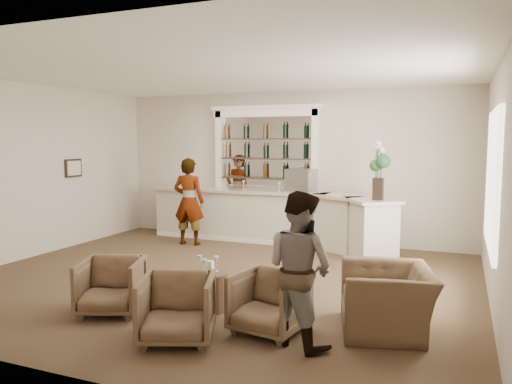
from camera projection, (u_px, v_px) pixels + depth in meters
ground at (217, 279)px, 8.03m from camera, size 8.00×8.00×0.00m
room_shell at (244, 134)px, 8.38m from camera, size 8.04×7.02×3.32m
bar_counter at (273, 217)px, 10.79m from camera, size 5.72×1.80×1.14m
back_bar_alcove at (265, 149)px, 11.14m from camera, size 2.64×0.25×3.00m
cocktail_table at (207, 291)px, 6.60m from camera, size 0.58×0.58×0.50m
sommelier at (189, 201)px, 10.64m from camera, size 0.73×0.52×1.86m
guest at (300, 269)px, 5.42m from camera, size 1.02×0.92×1.70m
armchair_left at (111, 286)px, 6.45m from camera, size 1.00×1.01×0.72m
armchair_center at (177, 308)px, 5.55m from camera, size 1.04×1.06×0.74m
armchair_right at (269, 302)px, 5.79m from camera, size 0.88×0.90×0.72m
armchair_far at (387, 299)px, 5.84m from camera, size 1.28×1.38×0.76m
espresso_machine at (301, 180)px, 10.54m from camera, size 0.63×0.56×0.49m
flower_vase at (379, 167)px, 9.14m from camera, size 0.28×0.28×1.07m
wine_glass_bar_left at (244, 185)px, 11.04m from camera, size 0.07×0.07×0.21m
wine_glass_bar_right at (279, 187)px, 10.61m from camera, size 0.07×0.07×0.21m
wine_glass_tbl_a at (200, 263)px, 6.64m from camera, size 0.07×0.07×0.21m
wine_glass_tbl_b at (216, 264)px, 6.60m from camera, size 0.07×0.07×0.21m
wine_glass_tbl_c at (205, 267)px, 6.43m from camera, size 0.07×0.07×0.21m
napkin_holder at (210, 265)px, 6.71m from camera, size 0.08×0.08×0.12m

